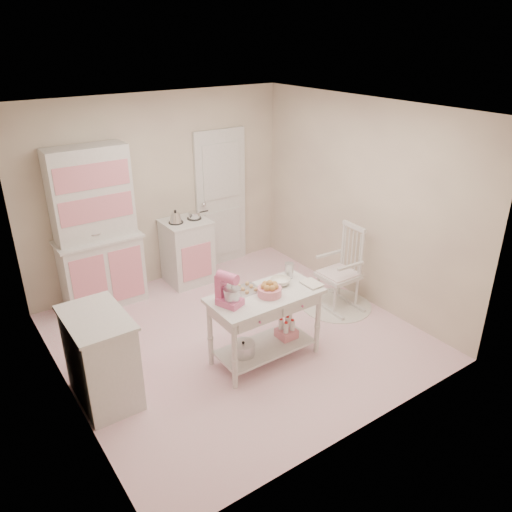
# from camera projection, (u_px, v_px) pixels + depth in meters

# --- Properties ---
(room_shell) EXTENTS (3.84, 3.84, 2.62)m
(room_shell) POSITION_uv_depth(u_px,v_px,m) (234.00, 203.00, 5.21)
(room_shell) COLOR pink
(room_shell) RESTS_ON ground
(door) EXTENTS (0.82, 0.05, 2.04)m
(door) POSITION_uv_depth(u_px,v_px,m) (221.00, 199.00, 7.37)
(door) COLOR silver
(door) RESTS_ON ground
(hutch) EXTENTS (1.06, 0.50, 2.08)m
(hutch) POSITION_uv_depth(u_px,v_px,m) (97.00, 230.00, 6.19)
(hutch) COLOR silver
(hutch) RESTS_ON ground
(stove) EXTENTS (0.62, 0.57, 0.92)m
(stove) POSITION_uv_depth(u_px,v_px,m) (187.00, 251.00, 7.02)
(stove) COLOR silver
(stove) RESTS_ON ground
(base_cabinet) EXTENTS (0.54, 0.84, 0.92)m
(base_cabinet) POSITION_uv_depth(u_px,v_px,m) (101.00, 358.00, 4.74)
(base_cabinet) COLOR silver
(base_cabinet) RESTS_ON ground
(lace_rug) EXTENTS (0.92, 0.92, 0.01)m
(lace_rug) POSITION_uv_depth(u_px,v_px,m) (336.00, 305.00, 6.55)
(lace_rug) COLOR white
(lace_rug) RESTS_ON ground
(rocking_chair) EXTENTS (0.52, 0.75, 1.10)m
(rocking_chair) POSITION_uv_depth(u_px,v_px,m) (339.00, 268.00, 6.33)
(rocking_chair) COLOR silver
(rocking_chair) RESTS_ON ground
(work_table) EXTENTS (1.20, 0.60, 0.80)m
(work_table) POSITION_uv_depth(u_px,v_px,m) (265.00, 327.00, 5.35)
(work_table) COLOR silver
(work_table) RESTS_ON ground
(stand_mixer) EXTENTS (0.29, 0.33, 0.34)m
(stand_mixer) POSITION_uv_depth(u_px,v_px,m) (230.00, 290.00, 4.91)
(stand_mixer) COLOR #DB5C90
(stand_mixer) RESTS_ON work_table
(cookie_tray) EXTENTS (0.34, 0.24, 0.02)m
(cookie_tray) POSITION_uv_depth(u_px,v_px,m) (244.00, 290.00, 5.24)
(cookie_tray) COLOR silver
(cookie_tray) RESTS_ON work_table
(bread_basket) EXTENTS (0.25, 0.25, 0.09)m
(bread_basket) POSITION_uv_depth(u_px,v_px,m) (270.00, 291.00, 5.14)
(bread_basket) COLOR pink
(bread_basket) RESTS_ON work_table
(mixing_bowl) EXTENTS (0.22, 0.22, 0.07)m
(mixing_bowl) POSITION_uv_depth(u_px,v_px,m) (280.00, 282.00, 5.37)
(mixing_bowl) COLOR silver
(mixing_bowl) RESTS_ON work_table
(metal_pitcher) EXTENTS (0.10, 0.10, 0.17)m
(metal_pitcher) POSITION_uv_depth(u_px,v_px,m) (289.00, 270.00, 5.50)
(metal_pitcher) COLOR silver
(metal_pitcher) RESTS_ON work_table
(recipe_book) EXTENTS (0.17, 0.23, 0.02)m
(recipe_book) POSITION_uv_depth(u_px,v_px,m) (306.00, 286.00, 5.33)
(recipe_book) COLOR silver
(recipe_book) RESTS_ON work_table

